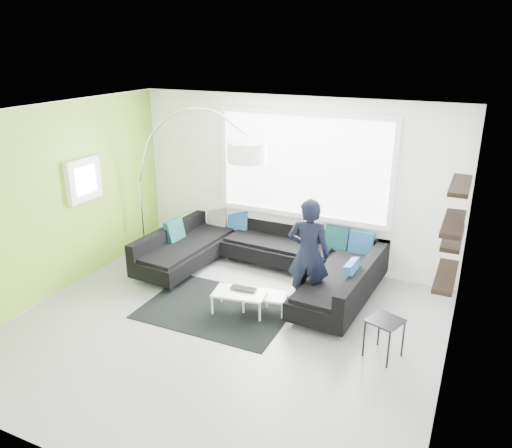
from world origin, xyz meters
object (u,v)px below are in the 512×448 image
(coffee_table, at_px, (253,301))
(arc_lamp, at_px, (139,182))
(side_table, at_px, (384,338))
(person, at_px, (308,254))
(laptop, at_px, (242,291))
(sectional_sofa, at_px, (259,261))

(coffee_table, distance_m, arc_lamp, 3.04)
(coffee_table, distance_m, side_table, 1.91)
(person, bearing_deg, coffee_table, 26.24)
(coffee_table, relative_size, laptop, 2.37)
(coffee_table, height_order, person, person)
(sectional_sofa, xyz_separation_m, coffee_table, (0.31, -0.91, -0.18))
(coffee_table, bearing_deg, sectional_sofa, 99.63)
(sectional_sofa, height_order, arc_lamp, arc_lamp)
(arc_lamp, relative_size, person, 1.64)
(side_table, relative_size, laptop, 1.27)
(sectional_sofa, distance_m, laptop, 0.99)
(coffee_table, relative_size, arc_lamp, 0.35)
(side_table, distance_m, person, 1.57)
(sectional_sofa, height_order, person, person)
(arc_lamp, relative_size, side_table, 5.29)
(arc_lamp, bearing_deg, side_table, -6.91)
(laptop, bearing_deg, coffee_table, 18.16)
(coffee_table, xyz_separation_m, laptop, (-0.14, -0.06, 0.17))
(arc_lamp, bearing_deg, sectional_sofa, 7.14)
(person, bearing_deg, laptop, 24.20)
(person, relative_size, laptop, 4.09)
(coffee_table, distance_m, person, 1.03)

